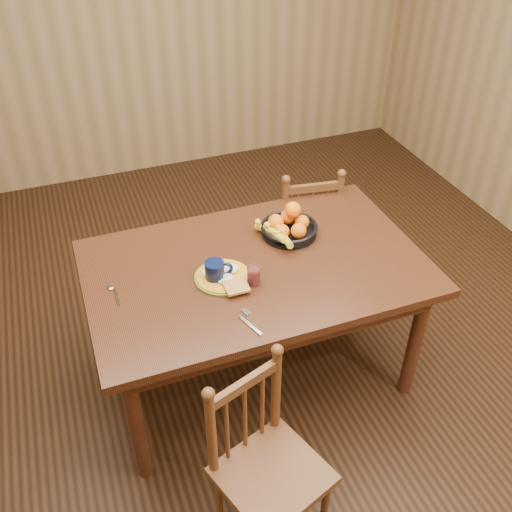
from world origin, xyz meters
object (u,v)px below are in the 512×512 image
object	(u,v)px
fruit_bowl	(288,227)
chair_far	(304,229)
coffee_mug	(216,271)
chair_near	(266,466)
breakfast_plate	(224,277)
dining_table	(256,278)

from	to	relation	value
fruit_bowl	chair_far	bearing A→B (deg)	55.23
coffee_mug	chair_far	bearing A→B (deg)	40.96
chair_far	chair_near	bearing A→B (deg)	69.14
chair_far	breakfast_plate	distance (m)	1.04
chair_near	fruit_bowl	world-z (taller)	fruit_bowl
dining_table	fruit_bowl	size ratio (longest dim) A/B	4.94
chair_near	breakfast_plate	size ratio (longest dim) A/B	2.98
dining_table	breakfast_plate	size ratio (longest dim) A/B	5.56
breakfast_plate	coffee_mug	size ratio (longest dim) A/B	2.15
chair_near	breakfast_plate	world-z (taller)	chair_near
chair_far	dining_table	bearing A→B (deg)	57.01
chair_near	dining_table	bearing A→B (deg)	53.05
chair_near	fruit_bowl	size ratio (longest dim) A/B	2.65
chair_far	chair_near	xyz separation A→B (m)	(-0.81, -1.43, -0.00)
chair_far	fruit_bowl	size ratio (longest dim) A/B	2.67
dining_table	fruit_bowl	bearing A→B (deg)	36.10
dining_table	fruit_bowl	distance (m)	0.32
coffee_mug	fruit_bowl	distance (m)	0.50
chair_near	breakfast_plate	xyz separation A→B (m)	(0.08, 0.77, 0.35)
breakfast_plate	fruit_bowl	world-z (taller)	fruit_bowl
fruit_bowl	coffee_mug	bearing A→B (deg)	-154.35
dining_table	chair_near	xyz separation A→B (m)	(-0.26, -0.82, -0.25)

